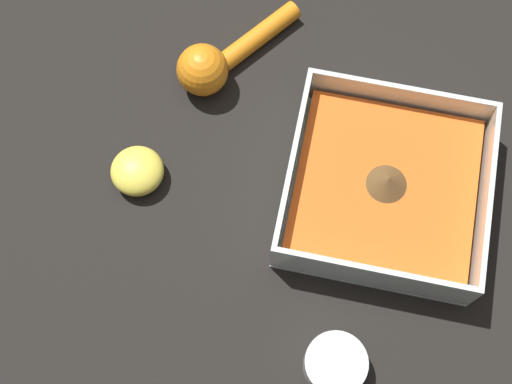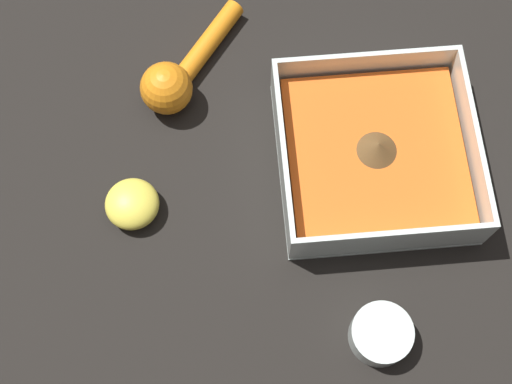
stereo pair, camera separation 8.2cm
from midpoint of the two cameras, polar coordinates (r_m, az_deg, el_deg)
name	(u,v)px [view 1 (the left image)]	position (r m, az deg, el deg)	size (l,w,h in m)	color
ground_plane	(354,178)	(0.87, 10.48, 0.73)	(4.00, 4.00, 0.00)	black
square_dish	(384,189)	(0.85, 12.90, -0.13)	(0.23, 0.23, 0.07)	silver
spice_bowl	(335,364)	(0.80, 9.32, -13.88)	(0.07, 0.07, 0.03)	silver
lemon_squeezer	(215,62)	(0.90, -0.65, 10.03)	(0.16, 0.13, 0.06)	orange
lemon_half	(137,171)	(0.85, -6.81, 1.31)	(0.06, 0.06, 0.03)	#EFDB4C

